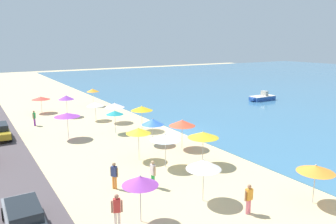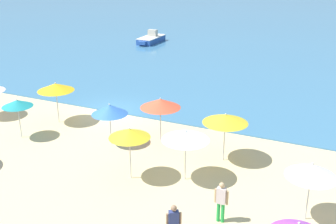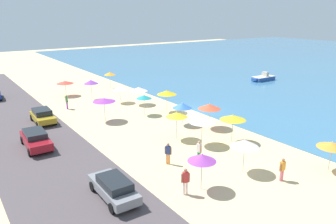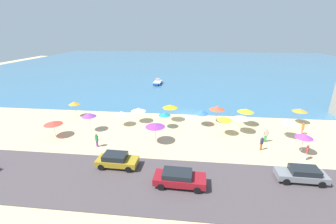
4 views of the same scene
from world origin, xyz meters
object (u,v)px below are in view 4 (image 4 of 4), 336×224
at_px(beach_umbrella_5, 121,113).
at_px(beach_umbrella_14, 300,110).
at_px(beach_umbrella_11, 74,103).
at_px(beach_umbrella_13, 217,108).
at_px(parked_car_1, 179,178).
at_px(beach_umbrella_8, 246,110).
at_px(beach_umbrella_12, 89,115).
at_px(bather_2, 97,139).
at_px(beach_umbrella_10, 165,114).
at_px(parked_car_3, 302,174).
at_px(beach_umbrella_0, 53,123).
at_px(beach_umbrella_4, 289,122).
at_px(skiff_nearshore, 158,83).
at_px(beach_umbrella_9, 304,136).
at_px(parked_car_0, 117,160).
at_px(bather_1, 307,151).
at_px(beach_umbrella_7, 138,110).
at_px(beach_umbrella_15, 170,106).
at_px(bather_3, 266,135).
at_px(beach_umbrella_2, 225,119).
at_px(beach_umbrella_3, 202,112).
at_px(beach_umbrella_1, 155,125).
at_px(bather_0, 303,128).

distance_m(beach_umbrella_5, beach_umbrella_14, 26.06).
distance_m(beach_umbrella_11, beach_umbrella_13, 22.22).
bearing_deg(parked_car_1, beach_umbrella_11, 138.97).
relative_size(beach_umbrella_8, beach_umbrella_11, 1.02).
xyz_separation_m(beach_umbrella_12, bather_2, (2.71, -4.25, -1.40)).
height_order(beach_umbrella_10, parked_car_3, beach_umbrella_10).
relative_size(beach_umbrella_8, bather_2, 1.53).
xyz_separation_m(beach_umbrella_0, beach_umbrella_13, (21.36, 7.32, 0.33)).
height_order(beach_umbrella_11, beach_umbrella_12, beach_umbrella_12).
height_order(beach_umbrella_4, beach_umbrella_11, beach_umbrella_4).
relative_size(parked_car_3, skiff_nearshore, 0.98).
relative_size(beach_umbrella_9, parked_car_0, 0.61).
xyz_separation_m(beach_umbrella_10, beach_umbrella_13, (7.47, 3.01, 0.14)).
distance_m(bather_1, bather_2, 23.40).
bearing_deg(bather_1, parked_car_1, -156.43).
height_order(beach_umbrella_7, beach_umbrella_15, beach_umbrella_15).
bearing_deg(beach_umbrella_4, skiff_nearshore, 127.03).
xyz_separation_m(beach_umbrella_8, bather_2, (-18.78, -8.52, -1.34)).
xyz_separation_m(beach_umbrella_8, beach_umbrella_12, (-21.50, -4.27, 0.06)).
bearing_deg(parked_car_1, skiff_nearshore, 101.49).
xyz_separation_m(beach_umbrella_14, bather_2, (-26.86, -10.16, -1.12)).
distance_m(beach_umbrella_5, beach_umbrella_7, 2.62).
height_order(beach_umbrella_10, beach_umbrella_13, beach_umbrella_13).
xyz_separation_m(beach_umbrella_11, skiff_nearshore, (9.64, 23.80, -1.79)).
bearing_deg(parked_car_1, beach_umbrella_8, 59.50).
xyz_separation_m(beach_umbrella_8, skiff_nearshore, (-16.56, 24.49, -1.83)).
height_order(beach_umbrella_9, beach_umbrella_14, beach_umbrella_9).
bearing_deg(parked_car_3, beach_umbrella_11, 154.88).
bearing_deg(beach_umbrella_15, parked_car_1, -81.24).
height_order(beach_umbrella_13, skiff_nearshore, beach_umbrella_13).
height_order(beach_umbrella_13, bather_1, beach_umbrella_13).
relative_size(bather_3, parked_car_1, 0.38).
bearing_deg(beach_umbrella_10, beach_umbrella_0, -162.75).
bearing_deg(parked_car_0, beach_umbrella_8, 39.28).
bearing_deg(beach_umbrella_11, beach_umbrella_2, -10.64).
height_order(beach_umbrella_3, beach_umbrella_8, beach_umbrella_8).
height_order(beach_umbrella_1, beach_umbrella_2, beach_umbrella_2).
height_order(beach_umbrella_8, bather_0, beach_umbrella_8).
height_order(beach_umbrella_11, bather_2, beach_umbrella_11).
xyz_separation_m(beach_umbrella_2, beach_umbrella_5, (-14.31, 1.63, -0.41)).
xyz_separation_m(beach_umbrella_5, parked_car_0, (2.66, -10.37, -1.10)).
relative_size(beach_umbrella_10, beach_umbrella_11, 0.93).
height_order(parked_car_0, skiff_nearshore, parked_car_0).
bearing_deg(bather_2, beach_umbrella_7, 68.41).
height_order(beach_umbrella_9, beach_umbrella_10, beach_umbrella_9).
bearing_deg(skiff_nearshore, beach_umbrella_0, -105.83).
height_order(beach_umbrella_1, parked_car_0, beach_umbrella_1).
height_order(beach_umbrella_3, beach_umbrella_9, beach_umbrella_9).
distance_m(beach_umbrella_0, bather_3, 26.89).
height_order(beach_umbrella_10, skiff_nearshore, beach_umbrella_10).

